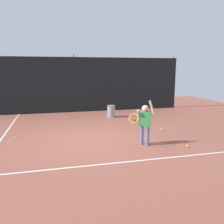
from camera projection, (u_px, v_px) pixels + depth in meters
name	position (u px, v px, depth m)	size (l,w,h in m)	color
ground_plane	(91.00, 140.00, 7.51)	(20.00, 20.00, 0.00)	brown
court_line_baseline	(104.00, 164.00, 5.62)	(9.00, 0.05, 0.00)	white
court_line_sideline	(2.00, 137.00, 7.79)	(0.05, 9.00, 0.00)	white
back_fence_windscreen	(75.00, 85.00, 12.17)	(11.53, 0.08, 2.83)	black
fence_post_1	(74.00, 83.00, 12.21)	(0.09, 0.09, 2.98)	slate
fence_post_2	(172.00, 82.00, 13.57)	(0.09, 0.09, 2.98)	slate
tennis_player	(144.00, 121.00, 6.91)	(0.88, 0.54, 1.35)	slate
ball_hopper	(111.00, 111.00, 11.00)	(0.38, 0.38, 0.56)	gray
tennis_ball_0	(161.00, 129.00, 8.70)	(0.07, 0.07, 0.07)	#CCE033
tennis_ball_1	(148.00, 129.00, 8.82)	(0.07, 0.07, 0.07)	#CCE033
tennis_ball_2	(187.00, 146.00, 6.83)	(0.07, 0.07, 0.07)	#CCE033
tennis_ball_3	(15.00, 138.00, 7.61)	(0.07, 0.07, 0.07)	#CCE033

